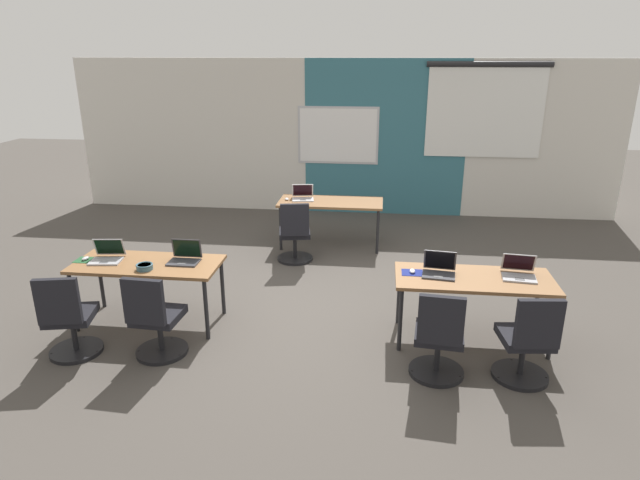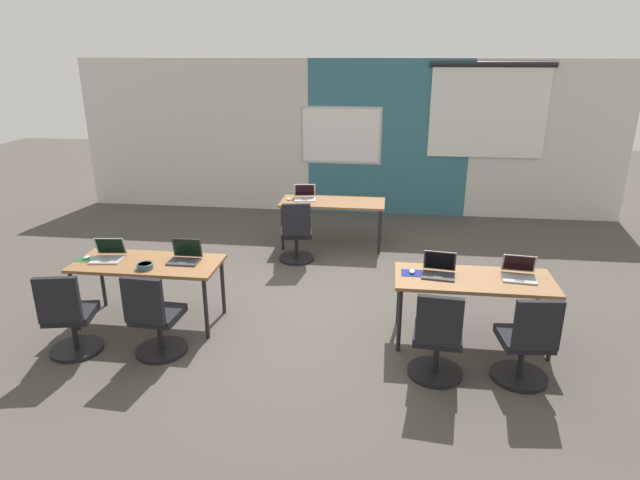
% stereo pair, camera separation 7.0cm
% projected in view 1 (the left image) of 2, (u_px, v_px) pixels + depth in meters
% --- Properties ---
extents(ground_plane, '(24.00, 24.00, 0.00)m').
position_uv_depth(ground_plane, '(313.00, 306.00, 6.51)').
color(ground_plane, '#47423D').
extents(back_wall_assembly, '(10.00, 0.27, 2.80)m').
position_uv_depth(back_wall_assembly, '(344.00, 137.00, 9.97)').
color(back_wall_assembly, silver).
rests_on(back_wall_assembly, ground).
extents(desk_near_left, '(1.60, 0.70, 0.72)m').
position_uv_depth(desk_near_left, '(147.00, 268.00, 5.92)').
color(desk_near_left, brown).
rests_on(desk_near_left, ground).
extents(desk_near_right, '(1.60, 0.70, 0.72)m').
position_uv_depth(desk_near_right, '(474.00, 283.00, 5.54)').
color(desk_near_right, brown).
rests_on(desk_near_right, ground).
extents(desk_far_center, '(1.60, 0.70, 0.72)m').
position_uv_depth(desk_far_center, '(331.00, 205.00, 8.36)').
color(desk_far_center, brown).
rests_on(desk_far_center, ground).
extents(laptop_near_left_end, '(0.37, 0.35, 0.23)m').
position_uv_depth(laptop_near_left_end, '(107.00, 256.00, 5.96)').
color(laptop_near_left_end, '#9E9EA3').
rests_on(laptop_near_left_end, desk_near_left).
extents(mousepad_near_left_end, '(0.22, 0.19, 0.00)m').
position_uv_depth(mousepad_near_left_end, '(86.00, 260.00, 5.97)').
color(mousepad_near_left_end, '#23512D').
rests_on(mousepad_near_left_end, desk_near_left).
extents(mouse_near_left_end, '(0.07, 0.11, 0.03)m').
position_uv_depth(mouse_near_left_end, '(85.00, 258.00, 5.97)').
color(mouse_near_left_end, '#B2B2B7').
rests_on(mouse_near_left_end, mousepad_near_left_end).
extents(chair_near_left_end, '(0.52, 0.58, 0.92)m').
position_uv_depth(chair_near_left_end, '(69.00, 322.00, 5.33)').
color(chair_near_left_end, black).
rests_on(chair_near_left_end, ground).
extents(laptop_near_right_end, '(0.36, 0.35, 0.22)m').
position_uv_depth(laptop_near_right_end, '(519.00, 272.00, 5.52)').
color(laptop_near_right_end, '#9E9EA3').
rests_on(laptop_near_right_end, desk_near_right).
extents(chair_near_right_end, '(0.52, 0.56, 0.92)m').
position_uv_depth(chair_near_right_end, '(527.00, 345.00, 4.91)').
color(chair_near_right_end, black).
rests_on(chair_near_right_end, ground).
extents(laptop_near_right_inner, '(0.36, 0.32, 0.23)m').
position_uv_depth(laptop_near_right_inner, '(439.00, 270.00, 5.58)').
color(laptop_near_right_inner, '#333338').
rests_on(laptop_near_right_inner, desk_near_right).
extents(mousepad_near_right_inner, '(0.22, 0.19, 0.00)m').
position_uv_depth(mousepad_near_right_inner, '(412.00, 273.00, 5.63)').
color(mousepad_near_right_inner, navy).
rests_on(mousepad_near_right_inner, desk_near_right).
extents(mouse_near_right_inner, '(0.06, 0.10, 0.03)m').
position_uv_depth(mouse_near_right_inner, '(412.00, 271.00, 5.63)').
color(mouse_near_right_inner, silver).
rests_on(mouse_near_right_inner, mousepad_near_right_inner).
extents(chair_near_right_inner, '(0.52, 0.56, 0.92)m').
position_uv_depth(chair_near_right_inner, '(439.00, 342.00, 4.97)').
color(chair_near_right_inner, black).
rests_on(chair_near_right_inner, ground).
extents(laptop_near_left_inner, '(0.33, 0.27, 0.24)m').
position_uv_depth(laptop_near_left_inner, '(185.00, 257.00, 5.92)').
color(laptop_near_left_inner, '#333338').
rests_on(laptop_near_left_inner, desk_near_left).
extents(chair_near_left_inner, '(0.52, 0.55, 0.92)m').
position_uv_depth(chair_near_left_inner, '(156.00, 323.00, 5.32)').
color(chair_near_left_inner, black).
rests_on(chair_near_left_inner, ground).
extents(laptop_far_left, '(0.38, 0.36, 0.22)m').
position_uv_depth(laptop_far_left, '(303.00, 196.00, 8.42)').
color(laptop_far_left, silver).
rests_on(laptop_far_left, desk_far_center).
extents(mouse_far_left, '(0.08, 0.11, 0.03)m').
position_uv_depth(mouse_far_left, '(287.00, 199.00, 8.39)').
color(mouse_far_left, silver).
rests_on(mouse_far_left, desk_far_center).
extents(chair_far_left, '(0.52, 0.57, 0.92)m').
position_uv_depth(chair_far_left, '(295.00, 237.00, 7.78)').
color(chair_far_left, black).
rests_on(chair_far_left, ground).
extents(snack_bowl, '(0.18, 0.18, 0.06)m').
position_uv_depth(snack_bowl, '(145.00, 266.00, 5.71)').
color(snack_bowl, '#3D6070').
rests_on(snack_bowl, desk_near_left).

